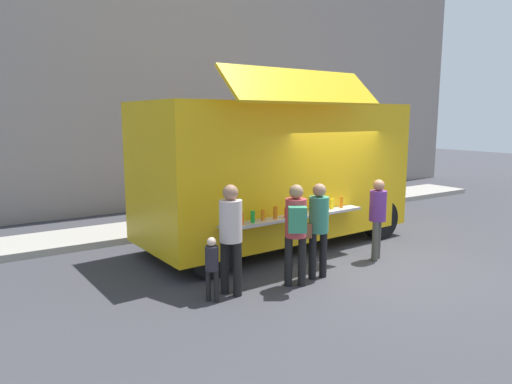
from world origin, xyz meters
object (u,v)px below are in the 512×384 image
Objects in this scene: customer_front_ordering at (318,223)px; child_near_queue at (212,263)px; customer_mid_with_backpack at (296,225)px; customer_extra_browsing at (378,212)px; food_truck_main at (277,169)px; customer_rear_waiting at (231,230)px; trash_bin at (329,193)px.

customer_front_ordering is 2.07m from child_near_queue.
customer_mid_with_backpack is 2.28m from customer_extra_browsing.
child_near_queue is (-3.71, -0.09, -0.35)m from customer_extra_browsing.
food_truck_main is 3.76× the size of customer_extra_browsing.
customer_mid_with_backpack is (-1.28, -2.29, -0.63)m from food_truck_main.
customer_mid_with_backpack is 1.11m from customer_rear_waiting.
trash_bin is at bearing 6.80° from customer_rear_waiting.
customer_front_ordering is at bearing -34.74° from customer_rear_waiting.
customer_mid_with_backpack reaches higher than customer_front_ordering.
child_near_queue is at bearing -145.13° from food_truck_main.
customer_rear_waiting is 1.11× the size of customer_extra_browsing.
customer_rear_waiting is at bearing -25.34° from child_near_queue.
customer_extra_browsing is at bearing -29.01° from customer_rear_waiting.
customer_front_ordering is at bearing 66.83° from customer_extra_browsing.
customer_rear_waiting is at bearing -144.14° from trash_bin.
customer_front_ordering is at bearing -110.46° from food_truck_main.
child_near_queue is at bearing -145.30° from trash_bin.
customer_rear_waiting is 0.60m from child_near_queue.
customer_mid_with_backpack is at bearing -43.96° from customer_rear_waiting.
customer_extra_browsing is (0.98, -2.00, -0.72)m from food_truck_main.
customer_extra_browsing reaches higher than child_near_queue.
customer_mid_with_backpack is 0.97× the size of customer_rear_waiting.
customer_mid_with_backpack is 1.70× the size of child_near_queue.
trash_bin is at bearing -35.73° from customer_front_ordering.
food_truck_main is at bearing -147.45° from trash_bin.
trash_bin is 7.75m from child_near_queue.
food_truck_main is 3.60m from child_near_queue.
food_truck_main reaches higher than customer_mid_with_backpack.
customer_extra_browsing is 1.58× the size of child_near_queue.
customer_rear_waiting is 1.75× the size of child_near_queue.
trash_bin is 0.58× the size of customer_rear_waiting.
customer_front_ordering is (-0.70, -2.17, -0.68)m from food_truck_main.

